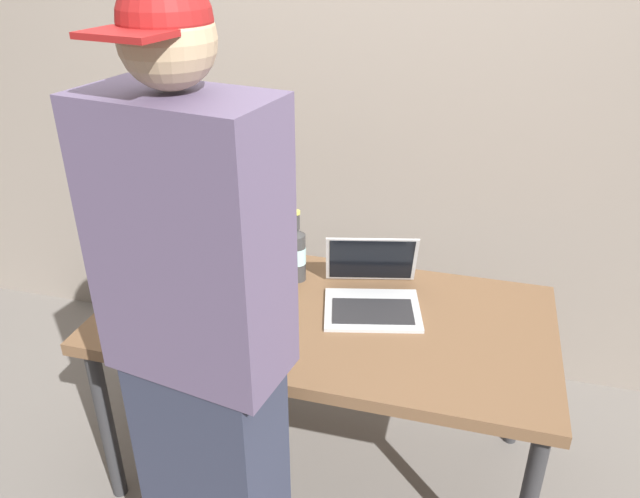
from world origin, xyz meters
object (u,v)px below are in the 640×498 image
object	(u,v)px
laptop	(372,291)
beer_bottle_brown	(268,270)
beer_bottle_green	(297,253)
beer_bottle_amber	(279,244)
person_figure	(203,362)
beer_bottle_dark	(268,257)

from	to	relation	value
laptop	beer_bottle_brown	size ratio (longest dim) A/B	1.50
laptop	beer_bottle_green	world-z (taller)	beer_bottle_green
beer_bottle_amber	laptop	bearing A→B (deg)	-17.19
person_figure	beer_bottle_green	bearing A→B (deg)	89.97
beer_bottle_dark	beer_bottle_amber	distance (m)	0.08
beer_bottle_dark	person_figure	xyz separation A→B (m)	(0.10, -0.75, 0.10)
beer_bottle_green	beer_bottle_dark	world-z (taller)	beer_bottle_green
beer_bottle_brown	beer_bottle_dark	xyz separation A→B (m)	(-0.03, 0.09, -0.00)
beer_bottle_green	beer_bottle_dark	size ratio (longest dim) A/B	1.04
beer_bottle_brown	person_figure	bearing A→B (deg)	-84.40
beer_bottle_green	beer_bottle_dark	xyz separation A→B (m)	(-0.10, -0.05, -0.01)
laptop	beer_bottle_dark	bearing A→B (deg)	174.39
person_figure	beer_bottle_brown	bearing A→B (deg)	95.60
beer_bottle_green	beer_bottle_dark	bearing A→B (deg)	-154.03
beer_bottle_brown	beer_bottle_amber	world-z (taller)	beer_bottle_amber
laptop	beer_bottle_green	xyz separation A→B (m)	(-0.30, 0.09, 0.06)
beer_bottle_green	laptop	bearing A→B (deg)	-15.94
beer_bottle_amber	beer_bottle_green	bearing A→B (deg)	-21.70
beer_bottle_brown	beer_bottle_amber	xyz separation A→B (m)	(-0.02, 0.17, 0.02)
person_figure	beer_bottle_amber	bearing A→B (deg)	95.56
laptop	person_figure	distance (m)	0.79
beer_bottle_brown	person_figure	xyz separation A→B (m)	(0.06, -0.66, 0.10)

